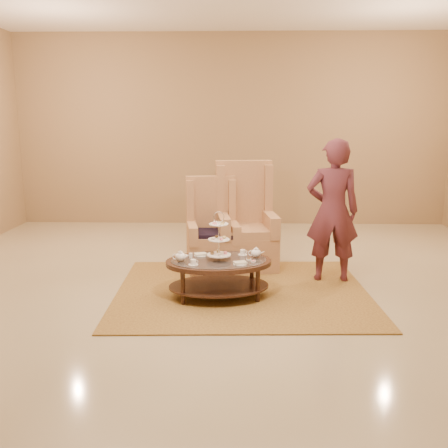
{
  "coord_description": "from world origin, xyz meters",
  "views": [
    {
      "loc": [
        0.1,
        -5.39,
        1.95
      ],
      "look_at": [
        -0.05,
        0.2,
        0.78
      ],
      "focal_mm": 40.0,
      "sensor_mm": 36.0,
      "label": 1
    }
  ],
  "objects_px": {
    "armchair_right": "(245,231)",
    "person": "(333,211)",
    "armchair_left": "(212,238)",
    "tea_table": "(219,267)"
  },
  "relations": [
    {
      "from": "armchair_right",
      "to": "person",
      "type": "distance_m",
      "value": 1.28
    },
    {
      "from": "armchair_right",
      "to": "person",
      "type": "relative_size",
      "value": 0.81
    },
    {
      "from": "armchair_left",
      "to": "person",
      "type": "relative_size",
      "value": 0.7
    },
    {
      "from": "armchair_left",
      "to": "armchair_right",
      "type": "relative_size",
      "value": 0.86
    },
    {
      "from": "tea_table",
      "to": "armchair_left",
      "type": "xyz_separation_m",
      "value": [
        -0.13,
        1.15,
        0.05
      ]
    },
    {
      "from": "armchair_right",
      "to": "person",
      "type": "height_order",
      "value": "person"
    },
    {
      "from": "tea_table",
      "to": "person",
      "type": "xyz_separation_m",
      "value": [
        1.35,
        0.65,
        0.51
      ]
    },
    {
      "from": "tea_table",
      "to": "armchair_left",
      "type": "height_order",
      "value": "armchair_left"
    },
    {
      "from": "armchair_left",
      "to": "person",
      "type": "distance_m",
      "value": 1.63
    },
    {
      "from": "person",
      "to": "armchair_right",
      "type": "bearing_deg",
      "value": -28.56
    }
  ]
}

